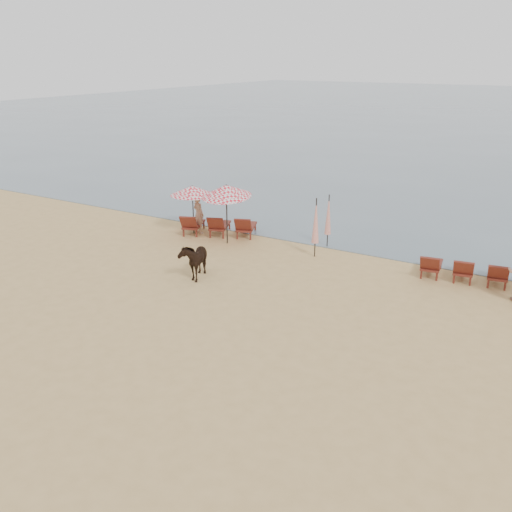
# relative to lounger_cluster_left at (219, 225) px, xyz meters

# --- Properties ---
(ground) EXTENTS (120.00, 120.00, 0.00)m
(ground) POSITION_rel_lounger_cluster_left_xyz_m (4.42, -9.17, -0.48)
(ground) COLOR tan
(ground) RESTS_ON ground
(lounger_cluster_left) EXTENTS (3.57, 2.86, 0.68)m
(lounger_cluster_left) POSITION_rel_lounger_cluster_left_xyz_m (0.00, 0.00, 0.00)
(lounger_cluster_left) COLOR maroon
(lounger_cluster_left) RESTS_ON ground
(lounger_cluster_right) EXTENTS (3.10, 2.09, 0.64)m
(lounger_cluster_right) POSITION_rel_lounger_cluster_left_xyz_m (10.46, 0.03, -0.03)
(lounger_cluster_right) COLOR maroon
(lounger_cluster_right) RESTS_ON ground
(umbrella_open_left_a) EXTENTS (1.92, 1.92, 2.19)m
(umbrella_open_left_a) POSITION_rel_lounger_cluster_left_xyz_m (-1.12, -0.34, 1.49)
(umbrella_open_left_a) COLOR black
(umbrella_open_left_a) RESTS_ON ground
(umbrella_open_left_b) EXTENTS (2.06, 2.10, 2.63)m
(umbrella_open_left_b) POSITION_rel_lounger_cluster_left_xyz_m (0.94, -0.74, 1.80)
(umbrella_open_left_b) COLOR black
(umbrella_open_left_b) RESTS_ON ground
(umbrella_closed_left) EXTENTS (0.27, 0.27, 2.22)m
(umbrella_closed_left) POSITION_rel_lounger_cluster_left_xyz_m (4.76, 1.05, 0.89)
(umbrella_closed_left) COLOR black
(umbrella_closed_left) RESTS_ON ground
(umbrella_closed_right) EXTENTS (0.29, 0.29, 2.38)m
(umbrella_closed_right) POSITION_rel_lounger_cluster_left_xyz_m (4.85, -0.36, 0.99)
(umbrella_closed_right) COLOR black
(umbrella_closed_right) RESTS_ON ground
(cow) EXTENTS (1.26, 1.77, 1.37)m
(cow) POSITION_rel_lounger_cluster_left_xyz_m (2.07, -4.56, 0.21)
(cow) COLOR black
(cow) RESTS_ON ground
(beachgoer_left) EXTENTS (0.72, 0.57, 1.71)m
(beachgoer_left) POSITION_rel_lounger_cluster_left_xyz_m (-0.98, -0.14, 0.38)
(beachgoer_left) COLOR tan
(beachgoer_left) RESTS_ON ground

